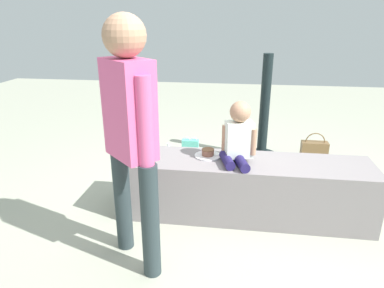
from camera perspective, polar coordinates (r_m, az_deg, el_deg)
ground_plane at (r=3.01m, az=8.09°, el=-11.24°), size 12.00×12.00×0.00m
concrete_ledge at (r=2.89m, az=8.32°, el=-7.18°), size 2.03×0.49×0.48m
child_seated at (r=2.70m, az=7.66°, el=1.31°), size 0.29×0.34×0.48m
adult_standing at (r=2.09m, az=-10.17°, el=3.02°), size 0.37×0.36×1.59m
cake_plate at (r=2.84m, az=2.64°, el=-1.66°), size 0.22×0.22×0.07m
gift_bag at (r=3.96m, az=-0.29°, el=-0.98°), size 0.19×0.08×0.29m
railing_post at (r=4.04m, az=11.75°, el=3.94°), size 0.36×0.36×1.19m
water_bottle_near_gift at (r=3.52m, az=22.50°, el=-5.96°), size 0.07×0.07×0.22m
water_bottle_far_side at (r=4.04m, az=-3.90°, el=-1.24°), size 0.07×0.07×0.18m
party_cup_red at (r=3.55m, az=3.22°, el=-4.89°), size 0.08×0.08×0.11m
cake_box_white at (r=3.34m, az=11.26°, el=-6.87°), size 0.36×0.31×0.12m
handbag_black_leather at (r=3.82m, az=7.13°, el=-2.00°), size 0.27×0.14×0.34m
handbag_brown_canvas at (r=4.26m, az=19.50°, el=-0.90°), size 0.30×0.13×0.32m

